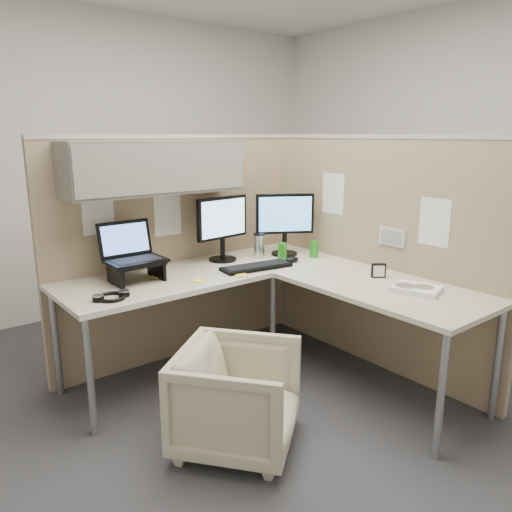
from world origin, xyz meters
TOP-DOWN VIEW (x-y plane):
  - ground at (0.00, 0.00)m, footprint 4.50×4.50m
  - partition_back at (-0.22, 0.83)m, footprint 2.00×0.36m
  - partition_right at (0.90, -0.07)m, footprint 0.07×2.03m
  - desk at (0.12, 0.13)m, footprint 2.00×1.98m
  - office_chair at (-0.48, -0.32)m, footprint 0.81×0.81m
  - monitor_left at (0.13, 0.68)m, footprint 0.44×0.20m
  - monitor_right at (0.61, 0.53)m, footprint 0.40×0.25m
  - laptop_station at (-0.59, 0.61)m, footprint 0.35×0.30m
  - keyboard at (0.18, 0.35)m, footprint 0.51×0.23m
  - mouse at (0.49, 0.33)m, footprint 0.12×0.08m
  - travel_mug at (0.41, 0.60)m, footprint 0.09×0.09m
  - soda_can_green at (0.73, 0.34)m, footprint 0.07×0.07m
  - soda_can_silver at (0.50, 0.44)m, footprint 0.07×0.07m
  - sticky_note_b at (-0.01, 0.26)m, footprint 0.10×0.10m
  - sticky_note_a at (-0.29, 0.34)m, footprint 0.10×0.10m
  - sticky_note_c at (-0.45, 0.59)m, footprint 0.10×0.10m
  - headphones at (-0.86, 0.35)m, footprint 0.21×0.18m
  - paper_stack at (0.60, -0.64)m, footprint 0.28×0.32m
  - desk_clock at (0.66, -0.31)m, footprint 0.09×0.09m

SIDE VIEW (x-z plane):
  - ground at x=0.00m, z-range 0.00..0.00m
  - office_chair at x=-0.48m, z-range 0.00..0.61m
  - desk at x=0.12m, z-range 0.32..1.05m
  - sticky_note_b at x=-0.01m, z-range 0.73..0.74m
  - sticky_note_a at x=-0.29m, z-range 0.73..0.74m
  - sticky_note_c at x=-0.45m, z-range 0.73..0.74m
  - keyboard at x=0.18m, z-range 0.73..0.75m
  - headphones at x=-0.86m, z-range 0.73..0.76m
  - paper_stack at x=0.60m, z-range 0.73..0.76m
  - mouse at x=0.49m, z-range 0.73..0.77m
  - desk_clock at x=0.66m, z-range 0.73..0.82m
  - soda_can_green at x=0.73m, z-range 0.73..0.85m
  - soda_can_silver at x=0.50m, z-range 0.73..0.85m
  - partition_right at x=0.90m, z-range 0.00..1.63m
  - travel_mug at x=0.41m, z-range 0.73..0.91m
  - laptop_station at x=-0.59m, z-range 0.69..1.05m
  - monitor_left at x=0.13m, z-range 0.77..1.24m
  - monitor_right at x=0.61m, z-range 0.77..1.24m
  - partition_back at x=-0.22m, z-range 0.28..1.91m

